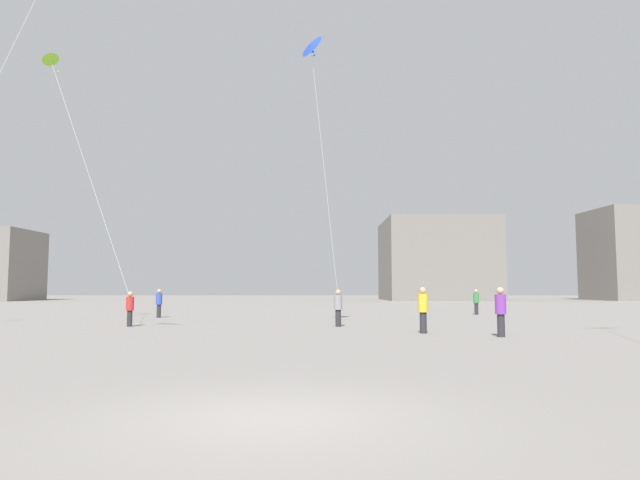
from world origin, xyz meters
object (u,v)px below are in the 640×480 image
person_in_green (476,301)px  person_in_red (130,307)px  kite_lime_diamond (52,63)px  building_centre_hall (437,260)px  kite_cobalt_diamond (311,47)px  person_in_purple (501,310)px  person_in_yellow (423,308)px  person_in_blue (159,302)px  person_in_grey (338,306)px

person_in_green → person_in_red: bearing=6.3°
kite_lime_diamond → building_centre_hall: kite_lime_diamond is taller
kite_lime_diamond → kite_cobalt_diamond: 14.04m
person_in_purple → kite_lime_diamond: kite_lime_diamond is taller
person_in_green → person_in_yellow: 17.82m
person_in_purple → person_in_red: person_in_purple is taller
person_in_yellow → kite_lime_diamond: (-18.29, 5.71, 12.52)m
kite_cobalt_diamond → building_centre_hall: 69.23m
person_in_blue → person_in_purple: bearing=-66.0°
person_in_purple → person_in_grey: 8.12m
person_in_purple → person_in_yellow: bearing=-106.5°
person_in_grey → building_centre_hall: 67.70m
person_in_green → person_in_purple: bearing=51.4°
person_in_red → building_centre_hall: (25.77, 65.69, 5.47)m
person_in_green → person_in_purple: size_ratio=0.95×
person_in_yellow → kite_lime_diamond: kite_lime_diamond is taller
person_in_grey → person_in_yellow: bearing=178.7°
person_in_blue → kite_lime_diamond: kite_lime_diamond is taller
person_in_grey → kite_lime_diamond: bearing=41.4°
person_in_blue → person_in_yellow: (14.29, -12.02, 0.04)m
kite_cobalt_diamond → person_in_yellow: bearing=-31.0°
person_in_blue → person_in_purple: person_in_purple is taller
person_in_blue → person_in_yellow: bearing=-67.1°
person_in_blue → person_in_grey: size_ratio=1.01×
person_in_yellow → building_centre_hall: size_ratio=0.10×
person_in_grey → person_in_red: (-9.75, -0.14, -0.05)m
person_in_purple → building_centre_hall: bearing=-172.3°
person_in_green → person_in_red: 23.18m
kite_cobalt_diamond → building_centre_hall: size_ratio=0.69×
person_in_yellow → kite_cobalt_diamond: kite_cobalt_diamond is taller
person_in_green → building_centre_hall: size_ratio=0.10×
person_in_blue → building_centre_hall: bearing=37.8°
person_in_yellow → kite_cobalt_diamond: (-4.58, 2.75, 11.93)m
person_in_red → kite_cobalt_diamond: 14.78m
person_in_purple → kite_lime_diamond: (-20.88, 7.34, 12.52)m
person_in_yellow → person_in_green: bearing=-177.6°
building_centre_hall → kite_lime_diamond: bearing=-115.9°
building_centre_hall → person_in_grey: bearing=-103.7°
person_in_blue → kite_lime_diamond: (-4.00, -6.31, 12.56)m
person_in_blue → person_in_red: size_ratio=1.07×
person_in_red → kite_cobalt_diamond: size_ratio=0.13×
person_in_grey → building_centre_hall: building_centre_hall is taller
person_in_green → kite_cobalt_diamond: size_ratio=0.14×
person_in_purple → person_in_blue: bearing=-113.2°
person_in_blue → kite_lime_diamond: size_ratio=0.14×
building_centre_hall → person_in_blue: bearing=-115.1°
person_in_blue → person_in_yellow: 18.68m
person_in_red → person_in_yellow: size_ratio=0.90×
person_in_grey → kite_cobalt_diamond: 12.10m
person_in_grey → person_in_yellow: person_in_yellow is taller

